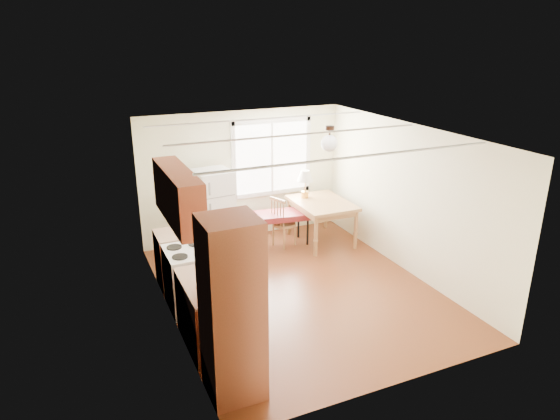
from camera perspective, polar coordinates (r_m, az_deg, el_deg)
room_shell at (r=7.50m, az=2.24°, el=-0.67°), size 4.60×5.60×2.62m
kitchen_run at (r=6.57m, az=-9.00°, el=-7.85°), size 0.65×3.40×2.20m
window_unit at (r=9.82m, az=-0.94°, el=6.02°), size 1.64×0.05×1.51m
pendant_light at (r=7.89m, az=5.66°, el=7.71°), size 0.26×0.26×0.40m
refrigerator at (r=9.19m, az=-7.56°, el=-0.14°), size 0.70×0.70×1.54m
bench at (r=9.37m, az=-0.63°, el=-0.77°), size 1.49×0.73×0.66m
dining_table at (r=9.57m, az=4.78°, el=0.37°), size 0.99×1.31×0.82m
chair at (r=9.34m, az=0.09°, el=-1.06°), size 0.48×0.47×0.97m
table_lamp at (r=9.64m, az=2.89°, el=3.67°), size 0.31×0.31×0.55m
coffee_maker at (r=5.95m, az=-7.52°, el=-8.80°), size 0.20×0.25×0.36m
kettle at (r=6.22m, az=-8.60°, el=-7.87°), size 0.13×0.13×0.24m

